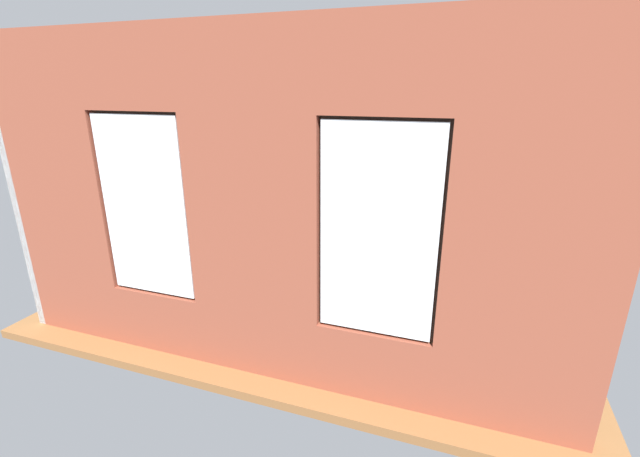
# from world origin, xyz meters

# --- Properties ---
(ground_plane) EXTENTS (6.86, 5.41, 0.10)m
(ground_plane) POSITION_xyz_m (0.00, 0.00, -0.05)
(ground_plane) COLOR brown
(brick_wall_with_windows) EXTENTS (6.26, 0.30, 3.46)m
(brick_wall_with_windows) POSITION_xyz_m (0.00, 2.32, 1.72)
(brick_wall_with_windows) COLOR brown
(brick_wall_with_windows) RESTS_ON ground_plane
(white_wall_right) EXTENTS (0.10, 4.41, 3.46)m
(white_wall_right) POSITION_xyz_m (3.08, 0.20, 1.73)
(white_wall_right) COLOR white
(white_wall_right) RESTS_ON ground_plane
(couch_by_window) EXTENTS (1.99, 0.87, 0.80)m
(couch_by_window) POSITION_xyz_m (0.87, 1.68, 0.33)
(couch_by_window) COLOR black
(couch_by_window) RESTS_ON ground_plane
(couch_left) EXTENTS (0.88, 1.79, 0.80)m
(couch_left) POSITION_xyz_m (-2.43, 0.28, 0.33)
(couch_left) COLOR black
(couch_left) RESTS_ON ground_plane
(coffee_table) EXTENTS (1.51, 0.70, 0.45)m
(coffee_table) POSITION_xyz_m (-0.05, 0.01, 0.39)
(coffee_table) COLOR tan
(coffee_table) RESTS_ON ground_plane
(cup_ceramic) EXTENTS (0.08, 0.08, 0.10)m
(cup_ceramic) POSITION_xyz_m (-0.46, -0.12, 0.50)
(cup_ceramic) COLOR #4C4C51
(cup_ceramic) RESTS_ON coffee_table
(candle_jar) EXTENTS (0.08, 0.08, 0.12)m
(candle_jar) POSITION_xyz_m (0.40, 0.11, 0.51)
(candle_jar) COLOR #B7333D
(candle_jar) RESTS_ON coffee_table
(table_plant_small) EXTENTS (0.17, 0.17, 0.26)m
(table_plant_small) POSITION_xyz_m (-0.05, 0.01, 0.58)
(table_plant_small) COLOR brown
(table_plant_small) RESTS_ON coffee_table
(remote_black) EXTENTS (0.06, 0.17, 0.02)m
(remote_black) POSITION_xyz_m (-0.16, 0.11, 0.46)
(remote_black) COLOR black
(remote_black) RESTS_ON coffee_table
(remote_silver) EXTENTS (0.18, 0.09, 0.02)m
(remote_silver) POSITION_xyz_m (0.14, -0.08, 0.46)
(remote_silver) COLOR #B2B2B7
(remote_silver) RESTS_ON coffee_table
(media_console) EXTENTS (0.99, 0.42, 0.57)m
(media_console) POSITION_xyz_m (2.78, 0.53, 0.28)
(media_console) COLOR black
(media_console) RESTS_ON ground_plane
(tv_flatscreen) EXTENTS (1.25, 0.20, 0.83)m
(tv_flatscreen) POSITION_xyz_m (2.78, 0.52, 0.98)
(tv_flatscreen) COLOR black
(tv_flatscreen) RESTS_ON media_console
(papasan_chair) EXTENTS (1.10, 1.10, 0.69)m
(papasan_chair) POSITION_xyz_m (-0.10, -1.70, 0.44)
(papasan_chair) COLOR olive
(papasan_chair) RESTS_ON ground_plane
(potted_plant_between_couches) EXTENTS (0.72, 0.89, 1.31)m
(potted_plant_between_couches) POSITION_xyz_m (-0.58, 1.62, 0.80)
(potted_plant_between_couches) COLOR gray
(potted_plant_between_couches) RESTS_ON ground_plane
(potted_plant_foreground_right) EXTENTS (0.59, 0.59, 0.98)m
(potted_plant_foreground_right) POSITION_xyz_m (2.48, -1.66, 0.65)
(potted_plant_foreground_right) COLOR #9E5638
(potted_plant_foreground_right) RESTS_ON ground_plane
(potted_plant_corner_far_left) EXTENTS (0.80, 0.80, 1.21)m
(potted_plant_corner_far_left) POSITION_xyz_m (-2.58, 1.78, 0.50)
(potted_plant_corner_far_left) COLOR beige
(potted_plant_corner_far_left) RESTS_ON ground_plane
(potted_plant_mid_room_small) EXTENTS (0.28, 0.28, 0.54)m
(potted_plant_mid_room_small) POSITION_xyz_m (-0.93, -1.11, 0.38)
(potted_plant_mid_room_small) COLOR #9E5638
(potted_plant_mid_room_small) RESTS_ON ground_plane
(potted_plant_corner_near_left) EXTENTS (0.80, 0.77, 1.11)m
(potted_plant_corner_near_left) POSITION_xyz_m (-2.58, -1.71, 0.61)
(potted_plant_corner_near_left) COLOR #9E5638
(potted_plant_corner_near_left) RESTS_ON ground_plane
(potted_plant_by_left_couch) EXTENTS (0.26, 0.26, 0.52)m
(potted_plant_by_left_couch) POSITION_xyz_m (-2.03, -1.06, 0.33)
(potted_plant_by_left_couch) COLOR #47423D
(potted_plant_by_left_couch) RESTS_ON ground_plane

